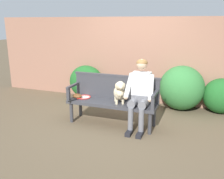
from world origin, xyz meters
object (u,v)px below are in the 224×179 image
Objects in this scene: garden_bench at (112,105)px; tennis_racket at (83,97)px; baseball_glove at (77,96)px; dog_on_bench at (119,92)px; person_seated at (140,92)px.

tennis_racket is at bearing 176.96° from garden_bench.
tennis_racket is 2.64× the size of baseball_glove.
dog_on_bench is at bearing -5.01° from tennis_racket.
person_seated reaches higher than garden_bench.
garden_bench is 0.34m from dog_on_bench.
baseball_glove is at bearing -179.79° from person_seated.
garden_bench is 0.66m from tennis_racket.
person_seated is at bearing 3.07° from dog_on_bench.
garden_bench is at bearing 167.36° from dog_on_bench.
baseball_glove reaches higher than tennis_racket.
baseball_glove is at bearing -150.90° from tennis_racket.
dog_on_bench is 2.11× the size of baseball_glove.
tennis_racket is at bearing 52.62° from baseball_glove.
dog_on_bench is at bearing -12.64° from garden_bench.
person_seated reaches higher than dog_on_bench.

